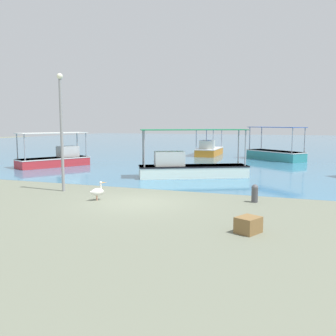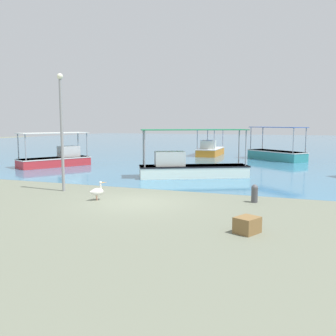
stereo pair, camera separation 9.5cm
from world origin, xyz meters
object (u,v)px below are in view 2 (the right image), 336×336
cargo_crate (247,225)px  fishing_boat_outer (210,149)px  mooring_bollard (255,193)px  pelican (97,191)px  fishing_boat_far_left (57,158)px  fishing_boat_far_right (190,167)px  fishing_boat_center (276,153)px  lamp_post (62,126)px

cargo_crate → fishing_boat_outer: bearing=106.2°
mooring_bollard → cargo_crate: 4.48m
fishing_boat_outer → cargo_crate: (7.47, -25.74, -0.39)m
pelican → mooring_bollard: bearing=16.3°
fishing_boat_outer → fishing_boat_far_left: (-8.59, -13.28, -0.03)m
cargo_crate → fishing_boat_far_right: bearing=115.4°
fishing_boat_center → fishing_boat_far_left: fishing_boat_center is taller
mooring_bollard → cargo_crate: mooring_bollard is taller
fishing_boat_far_left → pelican: size_ratio=6.82×
fishing_boat_center → fishing_boat_outer: size_ratio=1.03×
pelican → fishing_boat_far_left: bearing=133.7°
fishing_boat_far_right → lamp_post: 8.17m
fishing_boat_far_right → lamp_post: (-4.39, -6.44, 2.48)m
fishing_boat_center → pelican: bearing=-105.7°
pelican → cargo_crate: (6.66, -2.62, -0.13)m
fishing_boat_outer → fishing_boat_far_right: fishing_boat_far_right is taller
lamp_post → cargo_crate: (9.32, -3.95, -2.89)m
mooring_bollard → cargo_crate: (0.36, -4.46, -0.16)m
fishing_boat_outer → cargo_crate: bearing=-73.8°
cargo_crate → lamp_post: bearing=157.0°
fishing_boat_far_left → lamp_post: lamp_post is taller
fishing_boat_outer → cargo_crate: 26.81m
pelican → cargo_crate: size_ratio=1.14×
pelican → lamp_post: 4.05m
fishing_boat_outer → pelican: (0.81, -23.12, -0.25)m
fishing_boat_center → fishing_boat_far_right: 13.49m
fishing_boat_far_right → mooring_bollard: bearing=-52.4°
fishing_boat_center → lamp_post: lamp_post is taller
fishing_boat_outer → fishing_boat_far_left: size_ratio=0.96×
lamp_post → mooring_bollard: bearing=3.3°
pelican → cargo_crate: 7.16m
fishing_boat_center → pelican: 21.43m
lamp_post → mooring_bollard: size_ratio=7.44×
fishing_boat_outer → mooring_bollard: size_ratio=7.03×
fishing_boat_outer → fishing_boat_far_right: (2.54, -15.36, 0.02)m
mooring_bollard → fishing_boat_far_right: bearing=127.6°
fishing_boat_far_left → pelican: bearing=-46.3°
mooring_bollard → fishing_boat_center: bearing=91.6°
fishing_boat_far_left → cargo_crate: size_ratio=7.80×
fishing_boat_far_right → lamp_post: lamp_post is taller
pelican → mooring_bollard: 6.57m
fishing_boat_outer → mooring_bollard: bearing=-71.5°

